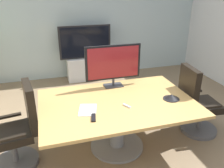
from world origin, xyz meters
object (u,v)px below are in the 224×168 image
at_px(conference_table, 117,112).
at_px(tv_monitor, 113,64).
at_px(conference_phone, 171,97).
at_px(remote_control, 94,118).
at_px(wall_display_unit, 86,62).
at_px(office_chair_right, 196,106).
at_px(office_chair_left, 20,133).

relative_size(conference_table, tv_monitor, 2.42).
bearing_deg(conference_phone, remote_control, -170.71).
xyz_separation_m(conference_table, wall_display_unit, (0.07, 2.68, -0.13)).
bearing_deg(tv_monitor, conference_phone, -46.08).
bearing_deg(wall_display_unit, conference_table, -91.42).
xyz_separation_m(office_chair_right, remote_control, (-1.67, -0.33, 0.28)).
relative_size(office_chair_right, tv_monitor, 1.30).
bearing_deg(conference_table, office_chair_left, 178.26).
bearing_deg(office_chair_right, wall_display_unit, 29.33).
height_order(office_chair_right, wall_display_unit, wall_display_unit).
xyz_separation_m(conference_table, office_chair_left, (-1.27, 0.04, -0.11)).
relative_size(conference_table, office_chair_left, 1.87).
xyz_separation_m(conference_phone, remote_control, (-1.12, -0.18, -0.02)).
bearing_deg(remote_control, conference_phone, 21.59).
relative_size(office_chair_right, wall_display_unit, 0.83).
bearing_deg(tv_monitor, remote_control, -120.43).
bearing_deg(conference_phone, wall_display_unit, 103.18).
height_order(office_chair_right, tv_monitor, tv_monitor).
bearing_deg(tv_monitor, office_chair_left, -160.88).
height_order(conference_phone, remote_control, conference_phone).
height_order(office_chair_left, wall_display_unit, wall_display_unit).
relative_size(office_chair_left, conference_phone, 4.95).
bearing_deg(conference_table, remote_control, -140.66).
distance_m(conference_phone, remote_control, 1.14).
relative_size(conference_table, conference_phone, 9.26).
bearing_deg(wall_display_unit, office_chair_right, -65.71).
bearing_deg(conference_phone, office_chair_left, 174.88).
relative_size(conference_table, office_chair_right, 1.87).
bearing_deg(office_chair_left, wall_display_unit, 144.26).
height_order(conference_table, office_chair_left, office_chair_left).
xyz_separation_m(tv_monitor, wall_display_unit, (-0.03, 2.16, -0.65)).
bearing_deg(tv_monitor, office_chair_right, -23.35).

